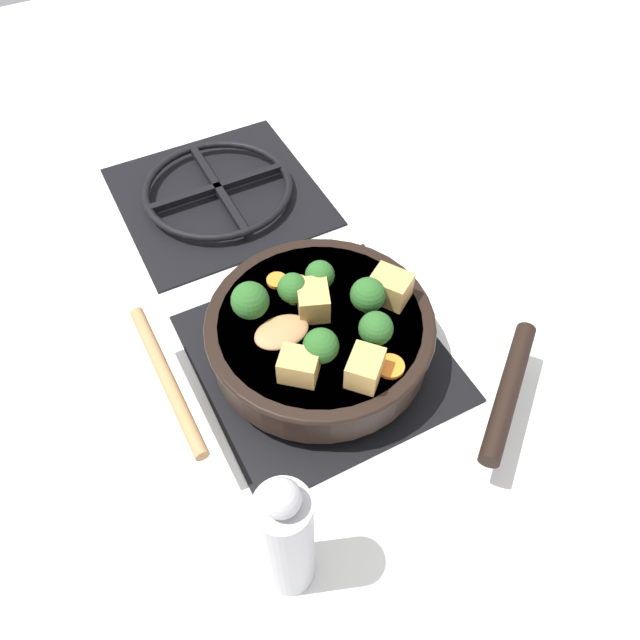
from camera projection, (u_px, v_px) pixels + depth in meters
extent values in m
plane|color=silver|center=(320.00, 358.00, 0.82)|extent=(2.40, 2.40, 0.00)
cube|color=black|center=(320.00, 356.00, 0.82)|extent=(0.31, 0.31, 0.01)
torus|color=black|center=(320.00, 349.00, 0.81)|extent=(0.24, 0.24, 0.01)
cube|color=black|center=(320.00, 349.00, 0.81)|extent=(0.01, 0.23, 0.01)
cube|color=black|center=(320.00, 349.00, 0.81)|extent=(0.23, 0.01, 0.01)
cube|color=black|center=(219.00, 195.00, 1.02)|extent=(0.31, 0.31, 0.01)
torus|color=black|center=(218.00, 188.00, 1.01)|extent=(0.24, 0.24, 0.01)
cube|color=black|center=(218.00, 188.00, 1.01)|extent=(0.01, 0.23, 0.01)
cube|color=black|center=(218.00, 188.00, 1.01)|extent=(0.23, 0.01, 0.01)
cylinder|color=black|center=(320.00, 334.00, 0.78)|extent=(0.28, 0.28, 0.06)
cylinder|color=brown|center=(320.00, 332.00, 0.78)|extent=(0.25, 0.25, 0.05)
torus|color=black|center=(320.00, 322.00, 0.76)|extent=(0.29, 0.29, 0.01)
cylinder|color=black|center=(509.00, 390.00, 0.71)|extent=(0.16, 0.14, 0.02)
ellipsoid|color=#A87A4C|center=(282.00, 333.00, 0.74)|extent=(0.07, 0.05, 0.01)
cylinder|color=#A87A4C|center=(168.00, 380.00, 0.70)|extent=(0.02, 0.22, 0.02)
cube|color=tan|center=(299.00, 366.00, 0.70)|extent=(0.06, 0.05, 0.03)
cube|color=tan|center=(315.00, 299.00, 0.76)|extent=(0.05, 0.06, 0.04)
cube|color=tan|center=(390.00, 287.00, 0.77)|extent=(0.06, 0.06, 0.04)
cube|color=tan|center=(365.00, 368.00, 0.70)|extent=(0.06, 0.06, 0.04)
cylinder|color=#709956|center=(252.00, 313.00, 0.76)|extent=(0.01, 0.01, 0.01)
sphere|color=#285B23|center=(250.00, 300.00, 0.74)|extent=(0.05, 0.05, 0.05)
cylinder|color=#709956|center=(321.00, 357.00, 0.72)|extent=(0.01, 0.01, 0.01)
sphere|color=#285B23|center=(321.00, 346.00, 0.70)|extent=(0.04, 0.04, 0.04)
cylinder|color=#709956|center=(367.00, 307.00, 0.77)|extent=(0.01, 0.01, 0.01)
sphere|color=#285B23|center=(368.00, 295.00, 0.75)|extent=(0.04, 0.04, 0.04)
cylinder|color=#709956|center=(320.00, 286.00, 0.79)|extent=(0.01, 0.01, 0.01)
sphere|color=#285B23|center=(320.00, 275.00, 0.77)|extent=(0.04, 0.04, 0.04)
cylinder|color=#709956|center=(375.00, 339.00, 0.73)|extent=(0.01, 0.01, 0.01)
sphere|color=#285B23|center=(376.00, 328.00, 0.72)|extent=(0.04, 0.04, 0.04)
cylinder|color=#709956|center=(293.00, 299.00, 0.77)|extent=(0.01, 0.01, 0.01)
sphere|color=#285B23|center=(293.00, 288.00, 0.76)|extent=(0.04, 0.04, 0.04)
cylinder|color=orange|center=(390.00, 366.00, 0.72)|extent=(0.03, 0.03, 0.01)
cylinder|color=orange|center=(277.00, 280.00, 0.80)|extent=(0.03, 0.03, 0.01)
cylinder|color=orange|center=(299.00, 284.00, 0.79)|extent=(0.03, 0.03, 0.01)
cylinder|color=#B2B2B7|center=(287.00, 542.00, 0.59)|extent=(0.05, 0.05, 0.18)
sphere|color=#B2B2B7|center=(281.00, 498.00, 0.50)|extent=(0.03, 0.03, 0.03)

